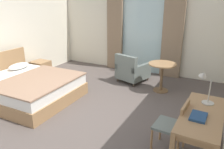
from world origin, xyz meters
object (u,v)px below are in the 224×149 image
(closed_book, at_px, (198,117))
(armchair_by_window, at_px, (132,71))
(bed, at_px, (27,87))
(nightstand, at_px, (41,69))
(writing_desk, at_px, (202,119))
(round_cafe_table, at_px, (162,71))
(desk_lamp, at_px, (205,84))
(desk_chair, at_px, (175,124))

(closed_book, bearing_deg, armchair_by_window, 129.48)
(bed, bearing_deg, closed_book, -7.74)
(nightstand, bearing_deg, closed_book, -21.43)
(nightstand, xyz_separation_m, writing_desk, (4.72, -1.68, 0.43))
(bed, relative_size, closed_book, 7.58)
(nightstand, distance_m, round_cafe_table, 3.61)
(armchair_by_window, bearing_deg, bed, -128.85)
(writing_desk, height_order, closed_book, closed_book)
(bed, relative_size, desk_lamp, 4.59)
(bed, relative_size, writing_desk, 1.61)
(desk_chair, xyz_separation_m, closed_book, (0.32, -0.16, 0.30))
(writing_desk, relative_size, round_cafe_table, 1.85)
(bed, height_order, closed_book, bed)
(round_cafe_table, bearing_deg, desk_lamp, -58.65)
(desk_chair, distance_m, desk_lamp, 0.77)
(nightstand, relative_size, desk_lamp, 1.02)
(desk_chair, bearing_deg, closed_book, -26.73)
(bed, height_order, round_cafe_table, bed)
(bed, bearing_deg, desk_lamp, 0.97)
(closed_book, bearing_deg, round_cafe_table, 117.20)
(closed_book, bearing_deg, desk_lamp, 92.91)
(bed, distance_m, round_cafe_table, 3.33)
(closed_book, height_order, round_cafe_table, closed_book)
(nightstand, bearing_deg, armchair_by_window, 18.83)
(desk_chair, distance_m, armchair_by_window, 3.11)
(desk_lamp, distance_m, armchair_by_window, 3.06)
(writing_desk, xyz_separation_m, desk_lamp, (-0.05, 0.43, 0.38))
(closed_book, relative_size, round_cafe_table, 0.39)
(nightstand, xyz_separation_m, closed_book, (4.68, -1.84, 0.54))
(nightstand, height_order, armchair_by_window, armchair_by_window)
(bed, bearing_deg, armchair_by_window, 51.15)
(round_cafe_table, bearing_deg, desk_chair, -70.36)
(round_cafe_table, bearing_deg, bed, -144.80)
(closed_book, bearing_deg, bed, 174.53)
(armchair_by_window, bearing_deg, closed_book, -52.79)
(bed, distance_m, desk_lamp, 3.91)
(desk_lamp, xyz_separation_m, round_cafe_table, (-1.13, 1.85, -0.50))
(armchair_by_window, relative_size, round_cafe_table, 1.29)
(nightstand, distance_m, armchair_by_window, 2.76)
(bed, height_order, writing_desk, bed)
(nightstand, bearing_deg, bed, -57.58)
(writing_desk, xyz_separation_m, closed_book, (-0.04, -0.16, 0.11))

